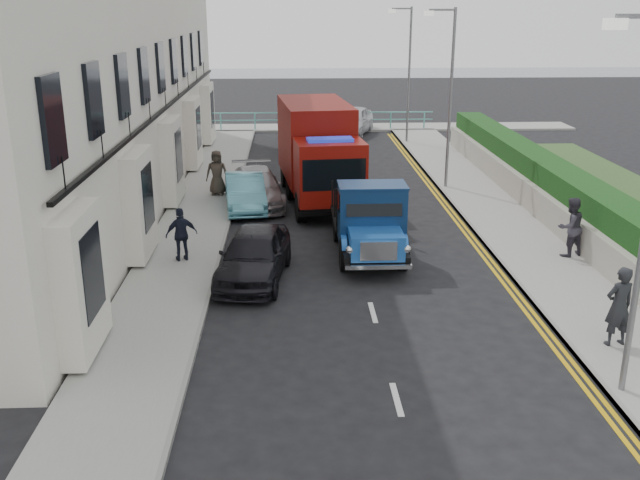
# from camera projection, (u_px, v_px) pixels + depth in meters

# --- Properties ---
(ground) EXTENTS (120.00, 120.00, 0.00)m
(ground) POSITION_uv_depth(u_px,v_px,m) (383.00, 351.00, 15.32)
(ground) COLOR black
(ground) RESTS_ON ground
(pavement_west) EXTENTS (2.40, 38.00, 0.12)m
(pavement_west) POSITION_uv_depth(u_px,v_px,m) (193.00, 227.00, 23.63)
(pavement_west) COLOR gray
(pavement_west) RESTS_ON ground
(pavement_east) EXTENTS (2.60, 38.00, 0.12)m
(pavement_east) POSITION_uv_depth(u_px,v_px,m) (506.00, 223.00, 24.05)
(pavement_east) COLOR gray
(pavement_east) RESTS_ON ground
(promenade) EXTENTS (30.00, 2.50, 0.12)m
(promenade) POSITION_uv_depth(u_px,v_px,m) (322.00, 128.00, 42.81)
(promenade) COLOR gray
(promenade) RESTS_ON ground
(sea_plane) EXTENTS (120.00, 120.00, 0.00)m
(sea_plane) POSITION_uv_depth(u_px,v_px,m) (309.00, 78.00, 72.24)
(sea_plane) COLOR #4C5967
(sea_plane) RESTS_ON ground
(terrace_west) EXTENTS (6.31, 30.20, 14.25)m
(terrace_west) POSITION_uv_depth(u_px,v_px,m) (74.00, 2.00, 25.03)
(terrace_west) COLOR silver
(terrace_west) RESTS_ON ground
(garden_east) EXTENTS (1.45, 28.00, 1.75)m
(garden_east) POSITION_uv_depth(u_px,v_px,m) (564.00, 199.00, 23.87)
(garden_east) COLOR #B2AD9E
(garden_east) RESTS_ON ground
(seafront_railing) EXTENTS (13.00, 0.08, 1.11)m
(seafront_railing) POSITION_uv_depth(u_px,v_px,m) (323.00, 121.00, 41.89)
(seafront_railing) COLOR #59B2A5
(seafront_railing) RESTS_ON ground
(lamp_mid) EXTENTS (1.23, 0.18, 7.00)m
(lamp_mid) POSITION_uv_depth(u_px,v_px,m) (448.00, 89.00, 27.52)
(lamp_mid) COLOR slate
(lamp_mid) RESTS_ON ground
(lamp_far) EXTENTS (1.23, 0.18, 7.00)m
(lamp_far) POSITION_uv_depth(u_px,v_px,m) (407.00, 67.00, 37.00)
(lamp_far) COLOR slate
(lamp_far) RESTS_ON ground
(bedford_lorry) EXTENTS (1.97, 4.83, 2.27)m
(bedford_lorry) POSITION_uv_depth(u_px,v_px,m) (371.00, 226.00, 20.45)
(bedford_lorry) COLOR black
(bedford_lorry) RESTS_ON ground
(red_lorry) EXTENTS (3.06, 7.10, 3.61)m
(red_lorry) POSITION_uv_depth(u_px,v_px,m) (318.00, 150.00, 26.60)
(red_lorry) COLOR black
(red_lorry) RESTS_ON ground
(parked_car_front) EXTENTS (2.20, 4.33, 1.41)m
(parked_car_front) POSITION_uv_depth(u_px,v_px,m) (254.00, 255.00, 19.09)
(parked_car_front) COLOR black
(parked_car_front) RESTS_ON ground
(parked_car_mid) EXTENTS (1.78, 3.98, 1.27)m
(parked_car_mid) POSITION_uv_depth(u_px,v_px,m) (245.00, 192.00, 25.75)
(parked_car_mid) COLOR #5EB3C9
(parked_car_mid) RESTS_ON ground
(parked_car_rear) EXTENTS (2.38, 4.67, 1.30)m
(parked_car_rear) POSITION_uv_depth(u_px,v_px,m) (256.00, 187.00, 26.37)
(parked_car_rear) COLOR #A2A2A6
(parked_car_rear) RESTS_ON ground
(seafront_car_left) EXTENTS (3.85, 6.15, 1.58)m
(seafront_car_left) POSITION_uv_depth(u_px,v_px,m) (317.00, 129.00, 38.04)
(seafront_car_left) COLOR black
(seafront_car_left) RESTS_ON ground
(seafront_car_right) EXTENTS (3.19, 4.98, 1.58)m
(seafront_car_right) POSITION_uv_depth(u_px,v_px,m) (352.00, 120.00, 40.74)
(seafront_car_right) COLOR silver
(seafront_car_right) RESTS_ON ground
(pedestrian_east_near) EXTENTS (0.72, 0.55, 1.77)m
(pedestrian_east_near) POSITION_uv_depth(u_px,v_px,m) (619.00, 306.00, 15.07)
(pedestrian_east_near) COLOR black
(pedestrian_east_near) RESTS_ON pavement_east
(pedestrian_east_far) EXTENTS (1.02, 0.92, 1.74)m
(pedestrian_east_far) POSITION_uv_depth(u_px,v_px,m) (570.00, 227.00, 20.52)
(pedestrian_east_far) COLOR #35323D
(pedestrian_east_far) RESTS_ON pavement_east
(pedestrian_west_near) EXTENTS (0.98, 0.66, 1.54)m
(pedestrian_west_near) POSITION_uv_depth(u_px,v_px,m) (182.00, 234.00, 20.18)
(pedestrian_west_near) COLOR black
(pedestrian_west_near) RESTS_ON pavement_west
(pedestrian_west_far) EXTENTS (0.86, 0.58, 1.71)m
(pedestrian_west_far) POSITION_uv_depth(u_px,v_px,m) (217.00, 173.00, 27.22)
(pedestrian_west_far) COLOR #3B332A
(pedestrian_west_far) RESTS_ON pavement_west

